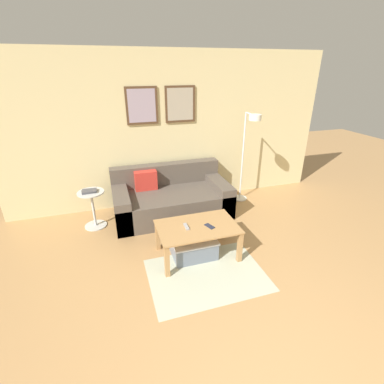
% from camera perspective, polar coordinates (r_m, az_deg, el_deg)
% --- Properties ---
extents(wall_back, '(5.60, 0.09, 2.55)m').
position_cam_1_polar(wall_back, '(4.85, -4.14, 12.42)').
color(wall_back, beige).
rests_on(wall_back, ground_plane).
extents(area_rug, '(1.37, 1.00, 0.01)m').
position_cam_1_polar(area_rug, '(3.48, 3.05, -16.56)').
color(area_rug, '#B2B79E').
rests_on(area_rug, ground_plane).
extents(couch, '(1.87, 0.99, 0.77)m').
position_cam_1_polar(couch, '(4.66, -4.38, -1.33)').
color(couch, brown).
rests_on(couch, ground_plane).
extents(coffee_table, '(1.01, 0.65, 0.44)m').
position_cam_1_polar(coffee_table, '(3.58, 1.12, -7.98)').
color(coffee_table, '#AD7F4C').
rests_on(coffee_table, ground_plane).
extents(storage_bin, '(0.57, 0.44, 0.26)m').
position_cam_1_polar(storage_bin, '(3.71, 0.27, -11.15)').
color(storage_bin, slate).
rests_on(storage_bin, ground_plane).
extents(floor_lamp, '(0.27, 0.53, 1.60)m').
position_cam_1_polar(floor_lamp, '(4.84, 11.50, 9.17)').
color(floor_lamp, white).
rests_on(floor_lamp, ground_plane).
extents(side_table, '(0.39, 0.39, 0.58)m').
position_cam_1_polar(side_table, '(4.48, -19.68, -2.68)').
color(side_table, silver).
rests_on(side_table, ground_plane).
extents(book_stack, '(0.22, 0.17, 0.04)m').
position_cam_1_polar(book_stack, '(4.38, -20.34, 0.18)').
color(book_stack, '#4C4C51').
rests_on(book_stack, side_table).
extents(remote_control, '(0.04, 0.15, 0.02)m').
position_cam_1_polar(remote_control, '(3.51, -1.17, -7.10)').
color(remote_control, '#99999E').
rests_on(remote_control, coffee_table).
extents(cell_phone, '(0.11, 0.15, 0.01)m').
position_cam_1_polar(cell_phone, '(3.54, 3.63, -7.00)').
color(cell_phone, '#1E2338').
rests_on(cell_phone, coffee_table).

